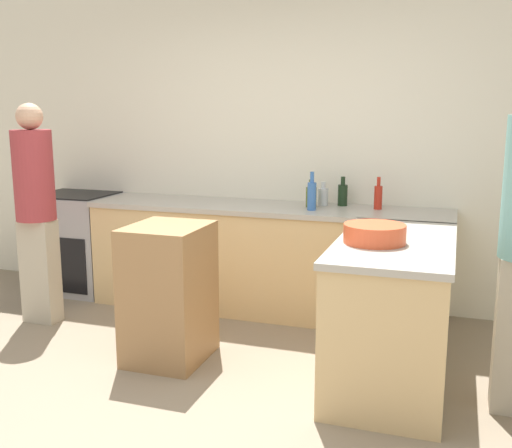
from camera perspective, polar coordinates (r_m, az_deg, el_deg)
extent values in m
plane|color=gray|center=(3.47, -9.35, -18.00)|extent=(14.00, 14.00, 0.00)
cube|color=silver|center=(5.18, 2.22, 7.40)|extent=(8.00, 0.06, 2.70)
cube|color=#D6B27A|center=(4.99, 0.99, -3.50)|extent=(2.94, 0.65, 0.85)
cube|color=#ADA89E|center=(4.90, 1.01, 1.54)|extent=(2.97, 0.68, 0.04)
cube|color=#D6B27A|center=(3.82, 12.89, -8.33)|extent=(0.66, 1.36, 0.85)
cube|color=#ADA89E|center=(3.70, 13.18, -1.82)|extent=(0.69, 1.39, 0.04)
cube|color=#99999E|center=(5.81, -16.69, -1.69)|extent=(0.73, 0.63, 0.89)
cube|color=black|center=(5.59, -18.50, -3.69)|extent=(0.61, 0.01, 0.50)
cube|color=black|center=(5.73, -16.94, 2.72)|extent=(0.67, 0.58, 0.01)
cube|color=#997047|center=(4.06, -8.30, -6.52)|extent=(0.49, 0.56, 0.92)
cylinder|color=#DB512D|center=(3.59, 11.23, -0.90)|extent=(0.37, 0.37, 0.11)
cylinder|color=#475B1E|center=(4.82, 5.28, 2.55)|extent=(0.08, 0.08, 0.16)
cylinder|color=#475B1E|center=(4.81, 5.30, 3.85)|extent=(0.04, 0.04, 0.06)
cylinder|color=#386BB7|center=(4.67, 5.33, 2.63)|extent=(0.07, 0.07, 0.22)
cylinder|color=#386BB7|center=(4.65, 5.37, 4.47)|extent=(0.03, 0.03, 0.08)
cylinder|color=silver|center=(4.92, 6.40, 2.58)|extent=(0.08, 0.08, 0.14)
cylinder|color=silver|center=(4.91, 6.43, 3.69)|extent=(0.04, 0.04, 0.05)
cylinder|color=black|center=(4.92, 8.25, 2.73)|extent=(0.08, 0.08, 0.17)
cylinder|color=black|center=(4.91, 8.29, 4.10)|extent=(0.04, 0.04, 0.07)
cylinder|color=red|center=(4.79, 11.55, 2.47)|extent=(0.06, 0.06, 0.18)
cylinder|color=red|center=(4.78, 11.61, 3.98)|extent=(0.03, 0.03, 0.07)
cube|color=#ADA38E|center=(5.03, -19.85, -4.23)|extent=(0.27, 0.17, 0.82)
cylinder|color=#993338|center=(4.89, -20.42, 4.36)|extent=(0.30, 0.30, 0.69)
sphere|color=tan|center=(4.87, -20.78, 9.56)|extent=(0.20, 0.20, 0.20)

